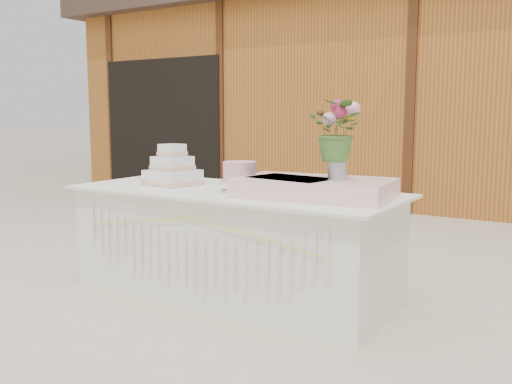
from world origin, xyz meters
TOP-DOWN VIEW (x-y plane):
  - ground at (0.00, 0.00)m, footprint 80.00×80.00m
  - barn at (-0.01, 5.99)m, footprint 12.60×4.60m
  - cake_table at (0.00, -0.00)m, footprint 2.40×1.00m
  - wedding_cake at (-0.55, -0.01)m, footprint 0.39×0.39m
  - pink_cake_stand at (0.10, -0.07)m, footprint 0.29×0.29m
  - satin_runner at (0.65, -0.01)m, footprint 1.04×0.67m
  - flower_vase at (0.81, -0.03)m, footprint 0.12×0.12m
  - bouquet at (0.81, -0.03)m, footprint 0.36×0.32m
  - loose_flowers at (-0.99, 0.10)m, footprint 0.18×0.38m

SIDE VIEW (x-z plane):
  - ground at x=0.00m, z-range 0.00..0.00m
  - cake_table at x=0.00m, z-range 0.00..0.77m
  - loose_flowers at x=-0.99m, z-range 0.77..0.79m
  - satin_runner at x=0.65m, z-range 0.77..0.89m
  - wedding_cake at x=-0.55m, z-range 0.72..1.03m
  - pink_cake_stand at x=0.10m, z-range 0.78..0.99m
  - flower_vase at x=0.81m, z-range 0.89..1.06m
  - bouquet at x=0.81m, z-range 1.06..1.44m
  - barn at x=-0.01m, z-range 0.03..3.33m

